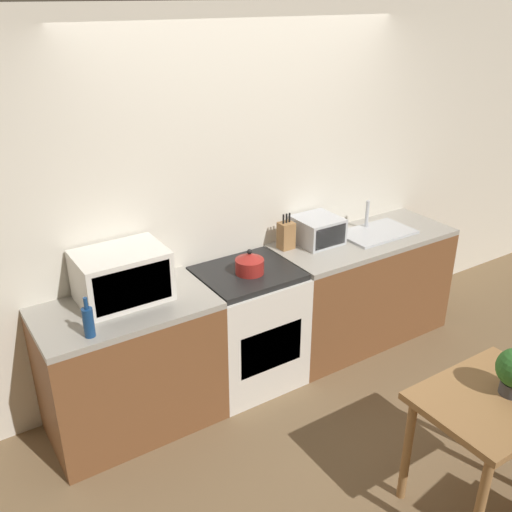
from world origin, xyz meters
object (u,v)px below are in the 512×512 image
kettle (250,263)px  microwave (122,276)px  bottle (88,321)px  toaster_oven (318,230)px  dining_table (491,414)px  stove_range (248,327)px

kettle → microwave: microwave is taller
bottle → kettle: bearing=8.8°
toaster_oven → dining_table: size_ratio=0.41×
microwave → bottle: microwave is taller
stove_range → kettle: bearing=-92.9°
stove_range → kettle: (-0.00, -0.03, 0.53)m
toaster_oven → dining_table: 1.84m
toaster_oven → bottle: bearing=-169.8°
stove_range → bottle: (-1.17, -0.21, 0.55)m
bottle → toaster_oven: bottle is taller
microwave → toaster_oven: (1.57, 0.04, -0.06)m
dining_table → kettle: bearing=106.6°
microwave → toaster_oven: size_ratio=1.68×
bottle → dining_table: (1.65, -1.44, -0.38)m
kettle → bottle: size_ratio=0.81×
microwave → stove_range: bearing=-6.2°
stove_range → kettle: kettle is taller
kettle → toaster_oven: 0.73m
toaster_oven → dining_table: bearing=-97.4°
toaster_oven → microwave: bearing=-178.7°
bottle → dining_table: 2.23m
bottle → microwave: bearing=43.9°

